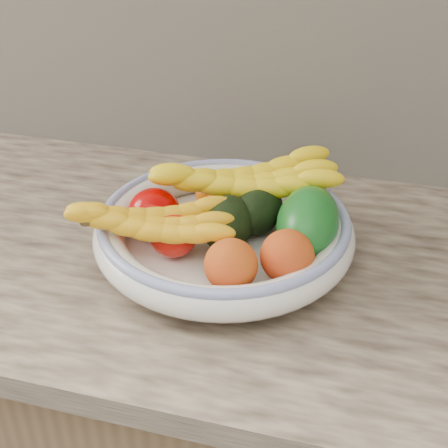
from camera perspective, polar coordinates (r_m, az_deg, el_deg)
kitchen_counter at (r=1.28m, az=0.32°, el=-18.42°), size 2.44×0.66×1.40m
fruit_bowl at (r=0.93m, az=-0.00°, el=-0.59°), size 0.39×0.39×0.08m
clementine_back_left at (r=1.02m, az=-1.29°, el=2.69°), size 0.06×0.06×0.04m
clementine_back_right at (r=1.00m, az=2.33°, el=2.22°), size 0.07×0.07×0.05m
clementine_back_mid at (r=0.99m, az=0.20°, el=1.96°), size 0.07×0.07×0.05m
clementine_extra at (r=1.00m, az=-0.23°, el=2.06°), size 0.05×0.05×0.04m
tomato_left at (r=0.96m, az=-6.39°, el=1.12°), size 0.11×0.11×0.07m
tomato_near_left at (r=0.90m, az=-4.65°, el=-1.05°), size 0.08×0.08×0.06m
avocado_center at (r=0.92m, az=0.31°, el=0.07°), size 0.09×0.12×0.08m
avocado_right at (r=0.96m, az=3.13°, el=1.26°), size 0.09×0.11×0.07m
green_mango at (r=0.91m, az=7.66°, el=0.14°), size 0.12×0.15×0.12m
peach_front at (r=0.83m, az=0.64°, el=-3.77°), size 0.09×0.09×0.07m
peach_right at (r=0.85m, az=5.79°, el=-2.94°), size 0.10×0.10×0.07m
banana_bunch_back at (r=0.97m, az=1.85°, el=3.57°), size 0.33×0.22×0.09m
banana_bunch_front at (r=0.89m, az=-6.68°, el=-0.24°), size 0.27×0.18×0.07m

